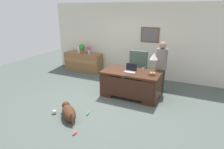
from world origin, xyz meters
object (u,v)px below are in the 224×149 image
at_px(dog_lying, 69,112).
at_px(laptop, 131,70).
at_px(vase_empty, 79,49).
at_px(dog_toy_ball, 54,112).
at_px(desk, 131,83).
at_px(potted_plant, 82,48).
at_px(credenza, 83,62).
at_px(person_standing, 161,67).
at_px(vase_with_flowers, 89,49).
at_px(armchair, 136,71).
at_px(desk_lamp, 154,58).
at_px(dog_toy_plush, 75,133).
at_px(dog_toy_bone, 88,113).

height_order(dog_lying, laptop, laptop).
bearing_deg(vase_empty, dog_toy_ball, -66.37).
xyz_separation_m(desk, potted_plant, (-2.69, 1.56, 0.54)).
xyz_separation_m(credenza, person_standing, (3.37, -0.88, 0.44)).
height_order(credenza, person_standing, person_standing).
bearing_deg(vase_empty, vase_with_flowers, -0.00).
bearing_deg(potted_plant, dog_toy_ball, -68.38).
bearing_deg(armchair, vase_empty, 167.23).
xyz_separation_m(desk, laptop, (-0.02, 0.02, 0.41)).
height_order(armchair, desk_lamp, desk_lamp).
distance_m(armchair, vase_empty, 2.79).
relative_size(desk, dog_toy_plush, 10.34).
relative_size(credenza, laptop, 4.95).
bearing_deg(vase_with_flowers, dog_toy_ball, -73.55).
distance_m(credenza, dog_toy_plush, 4.40).
relative_size(credenza, dog_toy_plush, 9.88).
relative_size(dog_toy_bone, dog_toy_plush, 1.14).
relative_size(dog_lying, vase_empty, 2.46).
bearing_deg(potted_plant, laptop, -30.00).
distance_m(desk_lamp, vase_empty, 3.73).
bearing_deg(laptop, dog_toy_plush, -100.52).
distance_m(armchair, person_standing, 0.94).
xyz_separation_m(armchair, dog_lying, (-0.79, -2.71, -0.35)).
bearing_deg(desk, potted_plant, 149.89).
height_order(armchair, dog_toy_bone, armchair).
height_order(vase_empty, potted_plant, potted_plant).
xyz_separation_m(credenza, dog_toy_bone, (2.05, -2.97, -0.35)).
relative_size(credenza, armchair, 1.37).
distance_m(person_standing, dog_toy_plush, 3.21).
distance_m(desk_lamp, dog_toy_ball, 2.96).
bearing_deg(dog_toy_bone, potted_plant, 125.03).
distance_m(dog_lying, vase_empty, 3.89).
bearing_deg(dog_toy_bone, vase_with_flowers, 120.46).
distance_m(credenza, dog_toy_ball, 3.57).
distance_m(credenza, vase_empty, 0.55).
relative_size(vase_empty, dog_toy_ball, 2.67).
distance_m(credenza, dog_lying, 3.74).
distance_m(desk, credenza, 3.08).
height_order(desk, dog_toy_bone, desk).
xyz_separation_m(desk_lamp, potted_plant, (-3.29, 1.45, -0.27)).
bearing_deg(potted_plant, vase_empty, 180.00).
relative_size(armchair, vase_empty, 4.06).
height_order(credenza, armchair, armchair).
height_order(dog_lying, dog_toy_plush, dog_lying).
height_order(armchair, dog_toy_plush, armchair).
relative_size(desk, vase_empty, 5.83).
xyz_separation_m(person_standing, dog_lying, (-1.64, -2.44, -0.66)).
height_order(credenza, vase_with_flowers, vase_with_flowers).
bearing_deg(dog_toy_ball, desk_lamp, 43.46).
relative_size(desk, potted_plant, 4.61).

